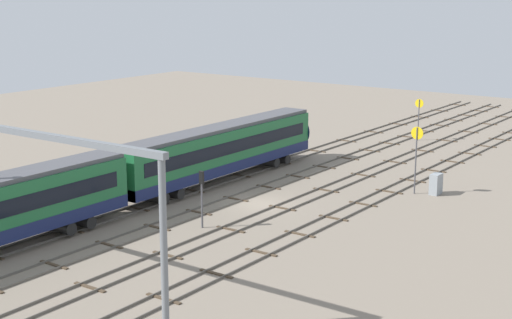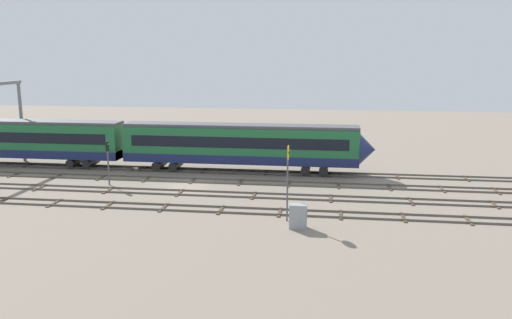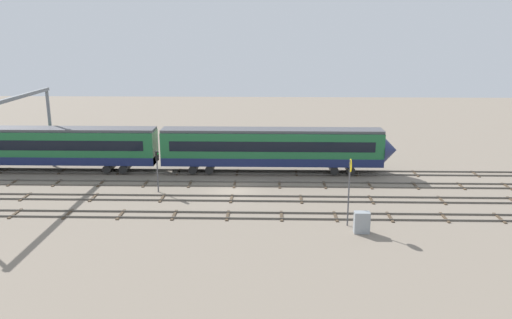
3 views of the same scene
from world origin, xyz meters
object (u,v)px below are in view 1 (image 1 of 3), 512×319
at_px(overhead_gantry, 35,172).
at_px(speed_sign_mid_trackside, 419,113).
at_px(speed_sign_near_foreground, 416,150).
at_px(relay_cabinet, 436,184).
at_px(signal_light_trackside_departure, 202,191).

height_order(overhead_gantry, speed_sign_mid_trackside, overhead_gantry).
xyz_separation_m(speed_sign_near_foreground, speed_sign_mid_trackside, (21.28, 9.19, -0.66)).
xyz_separation_m(overhead_gantry, relay_cabinet, (32.25, -9.77, -5.99)).
bearing_deg(signal_light_trackside_departure, speed_sign_near_foreground, -25.83).
bearing_deg(overhead_gantry, speed_sign_near_foreground, -14.80).
height_order(speed_sign_mid_trackside, relay_cabinet, speed_sign_mid_trackside).
distance_m(overhead_gantry, speed_sign_near_foreground, 32.61).
relative_size(speed_sign_mid_trackside, signal_light_trackside_departure, 1.12).
bearing_deg(overhead_gantry, speed_sign_mid_trackside, 0.98).
distance_m(speed_sign_near_foreground, relay_cabinet, 3.33).
xyz_separation_m(speed_sign_mid_trackside, signal_light_trackside_departure, (-38.52, -0.85, -0.34)).
height_order(overhead_gantry, speed_sign_near_foreground, overhead_gantry).
xyz_separation_m(speed_sign_near_foreground, signal_light_trackside_departure, (-17.24, 8.34, -1.01)).
height_order(signal_light_trackside_departure, relay_cabinet, signal_light_trackside_departure).
relative_size(overhead_gantry, speed_sign_mid_trackside, 4.17).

